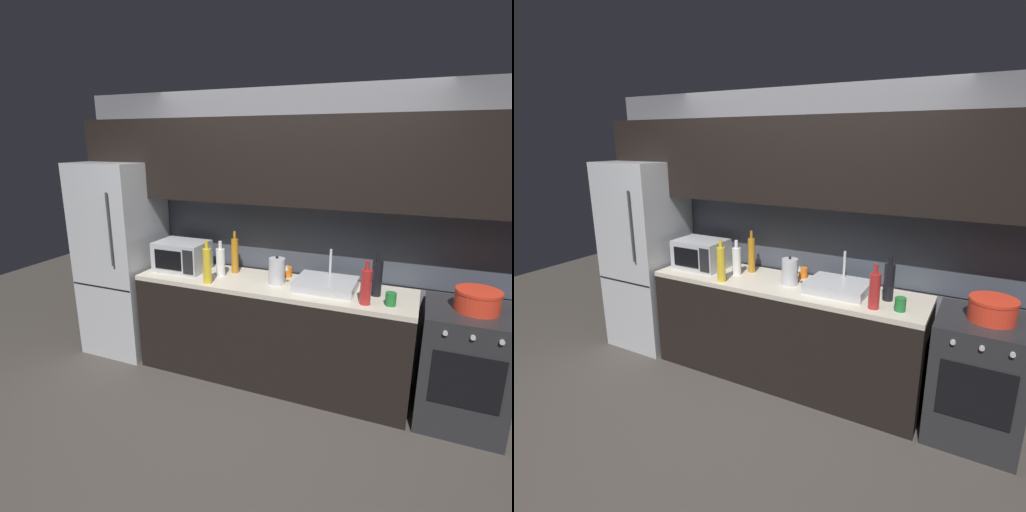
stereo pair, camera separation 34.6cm
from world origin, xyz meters
TOP-DOWN VIEW (x-y plane):
  - ground_plane at (0.00, 0.00)m, footprint 10.00×10.00m
  - back_wall at (0.00, 1.20)m, footprint 4.11×0.44m
  - counter_run at (0.00, 0.90)m, footprint 2.37×0.60m
  - refrigerator at (-1.57, 0.90)m, footprint 0.68×0.69m
  - oven_range at (1.53, 0.90)m, footprint 0.60×0.62m
  - microwave at (-0.89, 0.92)m, footprint 0.46×0.35m
  - sink_basin at (0.47, 0.93)m, footprint 0.48×0.38m
  - kettle at (0.06, 0.90)m, footprint 0.17×0.14m
  - wine_bottle_dark at (0.86, 0.93)m, footprint 0.08×0.08m
  - wine_bottle_amber at (-0.40, 1.03)m, footprint 0.06×0.06m
  - wine_bottle_red at (0.81, 0.72)m, footprint 0.08×0.08m
  - wine_bottle_yellow at (-0.49, 0.68)m, footprint 0.07×0.07m
  - wine_bottle_white at (-0.48, 0.91)m, footprint 0.08×0.08m
  - mug_orange at (0.08, 1.11)m, footprint 0.08×0.08m
  - mug_green at (0.99, 0.77)m, footprint 0.08×0.08m
  - cooking_pot at (1.56, 0.90)m, footprint 0.31×0.31m

SIDE VIEW (x-z plane):
  - ground_plane at x=0.00m, z-range 0.00..0.00m
  - counter_run at x=0.00m, z-range 0.00..0.90m
  - oven_range at x=1.53m, z-range 0.00..0.90m
  - refrigerator at x=-1.57m, z-range 0.00..1.87m
  - sink_basin at x=0.47m, z-range 0.79..1.09m
  - mug_orange at x=0.08m, z-range 0.90..0.99m
  - mug_green at x=0.99m, z-range 0.90..1.00m
  - cooking_pot at x=1.56m, z-range 0.90..1.06m
  - kettle at x=0.06m, z-range 0.89..1.13m
  - wine_bottle_white at x=-0.48m, z-range 0.87..1.19m
  - microwave at x=-0.89m, z-range 0.90..1.17m
  - wine_bottle_red at x=0.81m, z-range 0.87..1.20m
  - wine_bottle_dark at x=0.86m, z-range 0.87..1.22m
  - wine_bottle_yellow at x=-0.49m, z-range 0.87..1.24m
  - wine_bottle_amber at x=-0.40m, z-range 0.87..1.26m
  - back_wall at x=0.00m, z-range 0.30..2.80m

